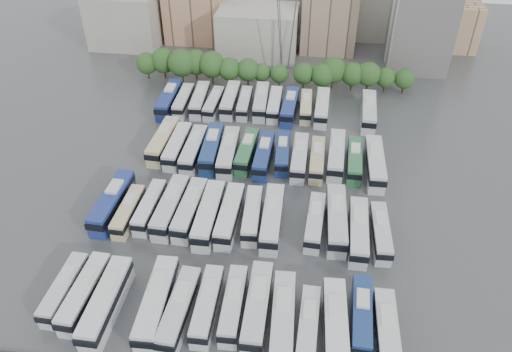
# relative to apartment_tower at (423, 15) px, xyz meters

# --- Properties ---
(ground) EXTENTS (220.00, 220.00, 0.00)m
(ground) POSITION_rel_apartment_tower_xyz_m (-34.00, -58.00, -13.00)
(ground) COLOR #424447
(ground) RESTS_ON ground
(tree_line) EXTENTS (64.90, 7.74, 8.13)m
(tree_line) POSITION_rel_apartment_tower_xyz_m (-37.25, -15.88, -8.75)
(tree_line) COLOR black
(tree_line) RESTS_ON ground
(city_buildings) EXTENTS (102.00, 35.00, 20.00)m
(city_buildings) POSITION_rel_apartment_tower_xyz_m (-41.46, 13.86, -5.13)
(city_buildings) COLOR #9E998E
(city_buildings) RESTS_ON ground
(apartment_tower) EXTENTS (14.00, 14.00, 26.00)m
(apartment_tower) POSITION_rel_apartment_tower_xyz_m (0.00, 0.00, 0.00)
(apartment_tower) COLOR silver
(apartment_tower) RESTS_ON ground
(bus_r0_s0) EXTENTS (2.68, 11.19, 3.50)m
(bus_r0_s0) POSITION_rel_apartment_tower_xyz_m (-55.34, -81.54, -11.28)
(bus_r0_s0) COLOR silver
(bus_r0_s0) RESTS_ON ground
(bus_r0_s1) EXTENTS (3.12, 12.32, 3.84)m
(bus_r0_s1) POSITION_rel_apartment_tower_xyz_m (-52.24, -81.92, -11.12)
(bus_r0_s1) COLOR white
(bus_r0_s1) RESTS_ON ground
(bus_r0_s2) EXTENTS (2.98, 13.41, 4.20)m
(bus_r0_s2) POSITION_rel_apartment_tower_xyz_m (-48.76, -83.12, -10.94)
(bus_r0_s2) COLOR white
(bus_r0_s2) RESTS_ON ground
(bus_r0_s4) EXTENTS (3.41, 13.65, 4.25)m
(bus_r0_s4) POSITION_rel_apartment_tower_xyz_m (-42.19, -82.31, -10.91)
(bus_r0_s4) COLOR silver
(bus_r0_s4) RESTS_ON ground
(bus_r0_s5) EXTENTS (3.24, 12.45, 3.87)m
(bus_r0_s5) POSITION_rel_apartment_tower_xyz_m (-39.03, -82.90, -11.10)
(bus_r0_s5) COLOR silver
(bus_r0_s5) RESTS_ON ground
(bus_r0_s6) EXTENTS (2.64, 11.63, 3.64)m
(bus_r0_s6) POSITION_rel_apartment_tower_xyz_m (-35.65, -81.67, -11.21)
(bus_r0_s6) COLOR silver
(bus_r0_s6) RESTS_ON ground
(bus_r0_s7) EXTENTS (2.75, 11.52, 3.60)m
(bus_r0_s7) POSITION_rel_apartment_tower_xyz_m (-32.28, -81.14, -11.23)
(bus_r0_s7) COLOR silver
(bus_r0_s7) RESTS_ON ground
(bus_r0_s8) EXTENTS (2.91, 13.08, 4.10)m
(bus_r0_s8) POSITION_rel_apartment_tower_xyz_m (-29.10, -81.20, -10.99)
(bus_r0_s8) COLOR silver
(bus_r0_s8) RESTS_ON ground
(bus_r0_s9) EXTENTS (3.43, 13.25, 4.12)m
(bus_r0_s9) POSITION_rel_apartment_tower_xyz_m (-25.67, -82.60, -10.98)
(bus_r0_s9) COLOR silver
(bus_r0_s9) RESTS_ON ground
(bus_r0_s10) EXTENTS (2.75, 11.21, 3.50)m
(bus_r0_s10) POSITION_rel_apartment_tower_xyz_m (-22.44, -83.16, -11.28)
(bus_r0_s10) COLOR silver
(bus_r0_s10) RESTS_ON ground
(bus_r0_s11) EXTENTS (3.52, 13.44, 4.18)m
(bus_r0_s11) POSITION_rel_apartment_tower_xyz_m (-19.08, -83.06, -10.95)
(bus_r0_s11) COLOR white
(bus_r0_s11) RESTS_ON ground
(bus_r0_s12) EXTENTS (2.93, 11.65, 3.63)m
(bus_r0_s12) POSITION_rel_apartment_tower_xyz_m (-15.76, -80.64, -11.22)
(bus_r0_s12) COLOR navy
(bus_r0_s12) RESTS_ON ground
(bus_r0_s13) EXTENTS (2.81, 12.15, 3.80)m
(bus_r0_s13) POSITION_rel_apartment_tower_xyz_m (-12.78, -83.08, -11.13)
(bus_r0_s13) COLOR silver
(bus_r0_s13) RESTS_ON ground
(bus_r1_s0) EXTENTS (3.47, 13.60, 4.24)m
(bus_r1_s0) POSITION_rel_apartment_tower_xyz_m (-55.22, -63.76, -10.92)
(bus_r1_s0) COLOR navy
(bus_r1_s0) RESTS_ON ground
(bus_r1_s1) EXTENTS (2.50, 10.82, 3.38)m
(bus_r1_s1) POSITION_rel_apartment_tower_xyz_m (-52.08, -65.15, -11.34)
(bus_r1_s1) COLOR beige
(bus_r1_s1) RESTS_ON ground
(bus_r1_s2) EXTENTS (2.79, 11.37, 3.55)m
(bus_r1_s2) POSITION_rel_apartment_tower_xyz_m (-48.98, -63.70, -11.26)
(bus_r1_s2) COLOR silver
(bus_r1_s2) RESTS_ON ground
(bus_r1_s3) EXTENTS (3.34, 13.27, 4.13)m
(bus_r1_s3) POSITION_rel_apartment_tower_xyz_m (-45.54, -63.54, -10.97)
(bus_r1_s3) COLOR silver
(bus_r1_s3) RESTS_ON ground
(bus_r1_s4) EXTENTS (3.33, 12.97, 4.04)m
(bus_r1_s4) POSITION_rel_apartment_tower_xyz_m (-42.31, -63.69, -11.02)
(bus_r1_s4) COLOR silver
(bus_r1_s4) RESTS_ON ground
(bus_r1_s5) EXTENTS (2.98, 13.59, 4.26)m
(bus_r1_s5) POSITION_rel_apartment_tower_xyz_m (-39.05, -64.63, -10.91)
(bus_r1_s5) COLOR silver
(bus_r1_s5) RESTS_ON ground
(bus_r1_s6) EXTENTS (3.00, 12.86, 4.02)m
(bus_r1_s6) POSITION_rel_apartment_tower_xyz_m (-35.79, -64.23, -11.03)
(bus_r1_s6) COLOR white
(bus_r1_s6) RESTS_ON ground
(bus_r1_s7) EXTENTS (3.08, 11.72, 3.64)m
(bus_r1_s7) POSITION_rel_apartment_tower_xyz_m (-32.29, -63.49, -11.21)
(bus_r1_s7) COLOR silver
(bus_r1_s7) RESTS_ON ground
(bus_r1_s8) EXTENTS (3.15, 13.45, 4.20)m
(bus_r1_s8) POSITION_rel_apartment_tower_xyz_m (-29.03, -64.08, -10.94)
(bus_r1_s8) COLOR silver
(bus_r1_s8) RESTS_ON ground
(bus_r1_s10) EXTENTS (3.07, 11.55, 3.59)m
(bus_r1_s10) POSITION_rel_apartment_tower_xyz_m (-22.37, -63.74, -11.24)
(bus_r1_s10) COLOR silver
(bus_r1_s10) RESTS_ON ground
(bus_r1_s11) EXTENTS (3.41, 13.77, 4.29)m
(bus_r1_s11) POSITION_rel_apartment_tower_xyz_m (-19.09, -63.07, -10.89)
(bus_r1_s11) COLOR silver
(bus_r1_s11) RESTS_ON ground
(bus_r1_s12) EXTENTS (3.01, 12.84, 4.01)m
(bus_r1_s12) POSITION_rel_apartment_tower_xyz_m (-15.74, -65.16, -11.03)
(bus_r1_s12) COLOR silver
(bus_r1_s12) RESTS_ON ground
(bus_r1_s13) EXTENTS (2.90, 11.47, 3.57)m
(bus_r1_s13) POSITION_rel_apartment_tower_xyz_m (-12.36, -64.76, -11.25)
(bus_r1_s13) COLOR silver
(bus_r1_s13) RESTS_ON ground
(bus_r2_s1) EXTENTS (3.32, 13.26, 4.13)m
(bus_r2_s1) POSITION_rel_apartment_tower_xyz_m (-52.10, -45.02, -10.97)
(bus_r2_s1) COLOR beige
(bus_r2_s1) RESTS_ON ground
(bus_r2_s2) EXTENTS (2.82, 12.55, 3.93)m
(bus_r2_s2) POSITION_rel_apartment_tower_xyz_m (-49.01, -46.22, -11.07)
(bus_r2_s2) COLOR silver
(bus_r2_s2) RESTS_ON ground
(bus_r2_s3) EXTENTS (2.89, 12.82, 4.02)m
(bus_r2_s3) POSITION_rel_apartment_tower_xyz_m (-45.64, -47.06, -11.03)
(bus_r2_s3) COLOR silver
(bus_r2_s3) RESTS_ON ground
(bus_r2_s4) EXTENTS (3.52, 13.53, 4.21)m
(bus_r2_s4) POSITION_rel_apartment_tower_xyz_m (-42.37, -46.26, -10.93)
(bus_r2_s4) COLOR navy
(bus_r2_s4) RESTS_ON ground
(bus_r2_s5) EXTENTS (3.43, 13.31, 4.14)m
(bus_r2_s5) POSITION_rel_apartment_tower_xyz_m (-39.06, -47.13, -10.97)
(bus_r2_s5) COLOR silver
(bus_r2_s5) RESTS_ON ground
(bus_r2_s6) EXTENTS (3.19, 12.17, 3.78)m
(bus_r2_s6) POSITION_rel_apartment_tower_xyz_m (-35.76, -46.08, -11.14)
(bus_r2_s6) COLOR #2F6F45
(bus_r2_s6) RESTS_ON ground
(bus_r2_s7) EXTENTS (2.91, 12.35, 3.86)m
(bus_r2_s7) POSITION_rel_apartment_tower_xyz_m (-32.47, -47.06, -11.11)
(bus_r2_s7) COLOR navy
(bus_r2_s7) RESTS_ON ground
(bus_r2_s8) EXTENTS (3.06, 11.46, 3.56)m
(bus_r2_s8) POSITION_rel_apartment_tower_xyz_m (-29.14, -45.61, -11.25)
(bus_r2_s8) COLOR navy
(bus_r2_s8) RESTS_ON ground
(bus_r2_s9) EXTENTS (2.76, 12.39, 3.88)m
(bus_r2_s9) POSITION_rel_apartment_tower_xyz_m (-25.87, -46.85, -11.09)
(bus_r2_s9) COLOR silver
(bus_r2_s9) RESTS_ON ground
(bus_r2_s10) EXTENTS (2.61, 11.58, 3.63)m
(bus_r2_s10) POSITION_rel_apartment_tower_xyz_m (-22.67, -46.89, -11.22)
(bus_r2_s10) COLOR #C9B78A
(bus_r2_s10) RESTS_ON ground
(bus_r2_s11) EXTENTS (3.33, 13.15, 4.10)m
(bus_r2_s11) POSITION_rel_apartment_tower_xyz_m (-19.22, -45.31, -10.99)
(bus_r2_s11) COLOR silver
(bus_r2_s11) RESTS_ON ground
(bus_r2_s12) EXTENTS (2.91, 11.82, 3.69)m
(bus_r2_s12) POSITION_rel_apartment_tower_xyz_m (-15.90, -46.23, -11.19)
(bus_r2_s12) COLOR #317244
(bus_r2_s12) RESTS_ON ground
(bus_r2_s13) EXTENTS (3.19, 13.70, 4.29)m
(bus_r2_s13) POSITION_rel_apartment_tower_xyz_m (-12.32, -47.11, -10.90)
(bus_r2_s13) COLOR silver
(bus_r2_s13) RESTS_ON ground
(bus_r3_s0) EXTENTS (3.16, 13.50, 4.22)m
(bus_r3_s0) POSITION_rel_apartment_tower_xyz_m (-55.42, -28.99, -10.93)
(bus_r3_s0) COLOR navy
(bus_r3_s0) RESTS_ON ground
(bus_r3_s1) EXTENTS (2.69, 11.52, 3.60)m
(bus_r3_s1) POSITION_rel_apartment_tower_xyz_m (-52.31, -28.78, -11.23)
(bus_r3_s1) COLOR silver
(bus_r3_s1) RESTS_ON ground
(bus_r3_s2) EXTENTS (3.24, 12.32, 3.83)m
(bus_r3_s2) POSITION_rel_apartment_tower_xyz_m (-48.84, -28.04, -11.12)
(bus_r3_s2) COLOR silver
(bus_r3_s2) RESTS_ON ground
(bus_r3_s3) EXTENTS (2.88, 11.20, 3.49)m
(bus_r3_s3) POSITION_rel_apartment_tower_xyz_m (-45.57, -28.80, -11.29)
(bus_r3_s3) COLOR silver
(bus_r3_s3) RESTS_ON ground
(bus_r3_s4) EXTENTS (2.88, 12.55, 3.93)m
(bus_r3_s4) POSITION_rel_apartment_tower_xyz_m (-42.23, -27.21, -11.07)
(bus_r3_s4) COLOR silver
(bus_r3_s4) RESTS_ON ground
(bus_r3_s5) EXTENTS (2.70, 11.06, 3.45)m
(bus_r3_s5) POSITION_rel_apartment_tower_xyz_m (-38.99, -27.79, -11.31)
(bus_r3_s5) COLOR silver
(bus_r3_s5) RESTS_ON ground
(bus_r3_s6) EXTENTS (3.36, 12.82, 3.99)m
(bus_r3_s6) POSITION_rel_apartment_tower_xyz_m (-35.50, -27.05, -11.04)
(bus_r3_s6) COLOR silver
(bus_r3_s6) RESTS_ON ground
(bus_r3_s7) EXTENTS (2.72, 11.75, 3.68)m
(bus_r3_s7) POSITION_rel_apartment_tower_xyz_m (-32.47, -27.68, -11.20)
(bus_r3_s7) COLOR silver
(bus_r3_s7) RESTS_ON ground
(bus_r3_s8) EXTENTS (3.27, 12.76, 3.97)m
(bus_r3_s8) POSITION_rel_apartment_tower_xyz_m (-29.15, -28.40, -11.05)
(bus_r3_s8) COLOR navy
(bus_r3_s8) RESTS_ON ground
(bus_r3_s9) EXTENTS (2.71, 11.07, 3.45)m
(bus_r3_s9) POSITION_rel_apartment_tower_xyz_m (-25.77, -27.50, -11.30)
(bus_r3_s9) COLOR beige
(bus_r3_s9) RESTS_ON ground
(bus_r3_s10) EXTENTS (3.07, 12.73, 3.97)m
(bus_r3_s10) POSITION_rel_apartment_tower_xyz_m (-22.33, -27.89, -11.05)
(bus_r3_s10) COLOR silver
(bus_r3_s10) RESTS_ON ground
(bus_r3_s13) EXTENTS (3.44, 13.46, 4.19)m
(bus_r3_s13) POSITION_rel_apartment_tower_xyz_m (-12.62, -28.48, -10.94)
(bus_r3_s13) COLOR silver
(bus_r3_s13) RESTS_ON ground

